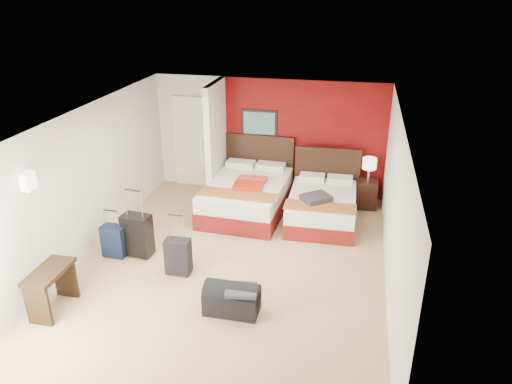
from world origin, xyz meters
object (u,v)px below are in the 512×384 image
(table_lamp, at_px, (369,170))
(suitcase_navy, at_px, (114,242))
(nightstand, at_px, (367,194))
(red_suitcase_open, at_px, (250,182))
(bed_right, at_px, (322,208))
(duffel_bag, at_px, (232,300))
(bed_left, at_px, (247,197))
(desk, at_px, (52,290))
(suitcase_charcoal, at_px, (178,258))
(suitcase_black, at_px, (137,236))

(table_lamp, xyz_separation_m, suitcase_navy, (-4.18, -2.93, -0.55))
(nightstand, bearing_deg, red_suitcase_open, -161.13)
(bed_right, xyz_separation_m, duffel_bag, (-0.99, -3.14, -0.08))
(duffel_bag, bearing_deg, bed_left, 100.01)
(nightstand, distance_m, table_lamp, 0.54)
(bed_right, bearing_deg, duffel_bag, -108.57)
(duffel_bag, bearing_deg, nightstand, 65.80)
(table_lamp, bearing_deg, desk, -134.12)
(red_suitcase_open, xyz_separation_m, duffel_bag, (0.44, -3.14, -0.50))
(red_suitcase_open, distance_m, table_lamp, 2.43)
(suitcase_charcoal, xyz_separation_m, suitcase_navy, (-1.25, 0.28, -0.02))
(suitcase_navy, relative_size, duffel_bag, 0.71)
(bed_right, height_order, suitcase_black, suitcase_black)
(table_lamp, bearing_deg, bed_left, -162.64)
(suitcase_black, bearing_deg, duffel_bag, -24.97)
(suitcase_black, bearing_deg, bed_right, 39.40)
(suitcase_black, relative_size, suitcase_navy, 1.33)
(bed_left, bearing_deg, red_suitcase_open, -41.92)
(suitcase_charcoal, height_order, desk, desk)
(nightstand, xyz_separation_m, duffel_bag, (-1.84, -3.99, -0.09))
(red_suitcase_open, relative_size, suitcase_navy, 1.41)
(suitcase_black, xyz_separation_m, desk, (-0.53, -1.67, -0.03))
(red_suitcase_open, bearing_deg, suitcase_charcoal, -107.52)
(bed_right, distance_m, suitcase_navy, 3.93)
(desk, bearing_deg, suitcase_black, 71.94)
(suitcase_black, bearing_deg, suitcase_navy, -155.61)
(bed_right, relative_size, suitcase_charcoal, 3.15)
(suitcase_navy, bearing_deg, table_lamp, 36.43)
(bed_right, xyz_separation_m, table_lamp, (0.85, 0.85, 0.55))
(table_lamp, xyz_separation_m, desk, (-4.34, -4.48, -0.50))
(bed_right, xyz_separation_m, suitcase_navy, (-3.33, -2.08, -0.00))
(bed_right, xyz_separation_m, nightstand, (0.85, 0.85, 0.01))
(bed_left, height_order, nightstand, bed_left)
(suitcase_black, bearing_deg, nightstand, 42.31)
(bed_left, distance_m, table_lamp, 2.54)
(suitcase_charcoal, distance_m, suitcase_navy, 1.28)
(bed_right, height_order, suitcase_charcoal, suitcase_charcoal)
(bed_right, height_order, table_lamp, table_lamp)
(desk, bearing_deg, red_suitcase_open, 60.03)
(suitcase_charcoal, bearing_deg, nightstand, 46.97)
(bed_left, relative_size, suitcase_navy, 3.94)
(duffel_bag, relative_size, desk, 0.97)
(table_lamp, bearing_deg, duffel_bag, -114.78)
(bed_right, distance_m, suitcase_charcoal, 3.15)
(suitcase_black, distance_m, duffel_bag, 2.30)
(bed_left, height_order, bed_right, bed_left)
(suitcase_black, height_order, desk, suitcase_black)
(nightstand, distance_m, suitcase_navy, 5.11)
(bed_right, bearing_deg, desk, -134.94)
(bed_right, xyz_separation_m, suitcase_black, (-2.96, -1.96, 0.09))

